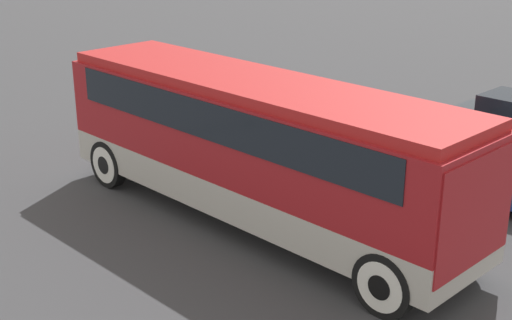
{
  "coord_description": "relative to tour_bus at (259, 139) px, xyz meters",
  "views": [
    {
      "loc": [
        10.23,
        -10.12,
        6.7
      ],
      "look_at": [
        0.0,
        0.0,
        1.45
      ],
      "focal_mm": 50.0,
      "sensor_mm": 36.0,
      "label": 1
    }
  ],
  "objects": [
    {
      "name": "ground_plane",
      "position": [
        -0.1,
        0.0,
        -1.95
      ],
      "size": [
        120.0,
        120.0,
        0.0
      ],
      "primitive_type": "plane",
      "color": "#38383A"
    },
    {
      "name": "tour_bus",
      "position": [
        0.0,
        0.0,
        0.0
      ],
      "size": [
        10.37,
        2.57,
        3.22
      ],
      "color": "#B7B2A8",
      "rests_on": "ground_plane"
    },
    {
      "name": "parked_car_far",
      "position": [
        2.7,
        4.91,
        -1.28
      ],
      "size": [
        4.16,
        1.88,
        1.34
      ],
      "color": "navy",
      "rests_on": "ground_plane"
    },
    {
      "name": "parked_car_mid",
      "position": [
        -2.72,
        5.31,
        -1.25
      ],
      "size": [
        4.51,
        1.95,
        1.4
      ],
      "color": "maroon",
      "rests_on": "ground_plane"
    }
  ]
}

